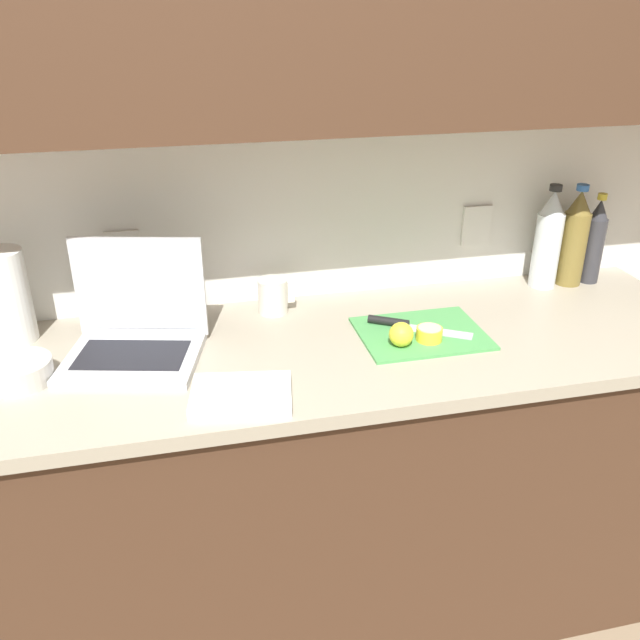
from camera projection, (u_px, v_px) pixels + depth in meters
name	position (u px, v px, depth m)	size (l,w,h in m)	color
ground_plane	(260.00, 613.00, 2.07)	(12.00, 12.00, 0.00)	#847056
wall_back	(219.00, 65.00, 1.61)	(5.20, 0.38, 2.60)	white
counter_unit	(244.00, 494.00, 1.87)	(2.53, 0.63, 0.90)	#472D1E
laptop	(135.00, 329.00, 1.66)	(0.38, 0.33, 0.27)	silver
cutting_board	(421.00, 333.00, 1.77)	(0.32, 0.26, 0.01)	#4C9E51
knife	(401.00, 324.00, 1.80)	(0.25, 0.17, 0.02)	silver
lemon_half_cut	(429.00, 334.00, 1.72)	(0.07, 0.07, 0.04)	yellow
lemon_whole_beside	(401.00, 334.00, 1.69)	(0.06, 0.06, 0.06)	yellow
bottle_green_soda	(548.00, 241.00, 2.01)	(0.08, 0.08, 0.31)	silver
bottle_oil_tall	(574.00, 239.00, 2.03)	(0.08, 0.08, 0.31)	olive
bottle_water_clear	(594.00, 242.00, 2.05)	(0.06, 0.06, 0.28)	#333338
measuring_cup	(273.00, 296.00, 1.88)	(0.10, 0.08, 0.10)	silver
bowl_white	(19.00, 372.00, 1.55)	(0.15, 0.15, 0.05)	beige
paper_towel_roll	(6.00, 297.00, 1.70)	(0.12, 0.12, 0.24)	white
dish_towel	(241.00, 395.00, 1.49)	(0.22, 0.16, 0.02)	silver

